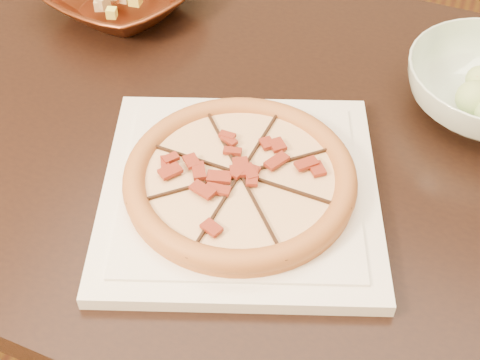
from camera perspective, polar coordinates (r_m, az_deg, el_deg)
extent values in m
cube|color=#37190F|center=(1.60, -0.43, -12.67)|extent=(4.00, 4.00, 0.02)
cube|color=black|center=(0.95, -2.49, 4.84)|extent=(1.30, 0.88, 0.04)
cylinder|color=black|center=(1.63, -15.91, 6.40)|extent=(0.07, 0.07, 0.71)
cube|color=silver|center=(0.82, 0.00, -1.02)|extent=(0.42, 0.42, 0.02)
cube|color=silver|center=(0.81, 0.00, -0.49)|extent=(0.36, 0.36, 0.00)
cylinder|color=#B25D2D|center=(0.80, 0.00, -0.10)|extent=(0.28, 0.28, 0.01)
torus|color=#B25D2D|center=(0.80, 0.00, 0.30)|extent=(0.28, 0.28, 0.03)
cylinder|color=#FFDA8F|center=(0.80, 0.00, 0.25)|extent=(0.23, 0.23, 0.01)
cube|color=black|center=(0.79, 0.00, 0.50)|extent=(0.02, 0.28, 0.01)
cube|color=black|center=(0.79, 0.00, 0.50)|extent=(0.18, 0.21, 0.01)
cube|color=black|center=(0.79, 0.00, 0.50)|extent=(0.28, 0.02, 0.01)
cube|color=black|center=(0.79, 0.00, 0.50)|extent=(0.21, 0.18, 0.01)
cube|color=maroon|center=(0.79, 1.33, 0.22)|extent=(0.02, 0.02, 0.00)
cube|color=maroon|center=(0.79, 3.30, 0.27)|extent=(0.03, 0.02, 0.00)
cube|color=maroon|center=(0.80, 5.13, 1.02)|extent=(0.03, 0.02, 0.00)
cube|color=maroon|center=(0.80, 1.86, 1.16)|extent=(0.03, 0.03, 0.00)
cube|color=maroon|center=(0.81, 3.06, 2.23)|extent=(0.02, 0.03, 0.00)
cube|color=maroon|center=(0.84, 3.45, 3.68)|extent=(0.02, 0.03, 0.00)
cube|color=maroon|center=(0.81, 1.02, 2.28)|extent=(0.02, 0.02, 0.00)
cube|color=maroon|center=(0.83, 0.67, 3.63)|extent=(0.02, 0.03, 0.00)
cube|color=maroon|center=(0.85, -0.60, 4.83)|extent=(0.02, 0.03, 0.00)
cube|color=maroon|center=(0.82, -1.07, 2.67)|extent=(0.03, 0.03, 0.00)
cube|color=maroon|center=(0.83, -2.79, 3.41)|extent=(0.03, 0.02, 0.00)
cube|color=maroon|center=(0.80, -1.38, 1.45)|extent=(0.03, 0.02, 0.00)
cube|color=maroon|center=(0.81, -3.29, 1.71)|extent=(0.02, 0.02, 0.00)
cube|color=maroon|center=(0.80, -5.41, 1.27)|extent=(0.03, 0.02, 0.00)
cube|color=maroon|center=(0.79, -2.36, 0.48)|extent=(0.03, 0.02, 0.00)
cube|color=maroon|center=(0.78, -4.03, -0.45)|extent=(0.03, 0.03, 0.00)
cube|color=maroon|center=(0.76, -5.17, -2.02)|extent=(0.02, 0.03, 0.00)
cube|color=maroon|center=(0.77, -1.90, -1.02)|extent=(0.02, 0.03, 0.00)
cube|color=maroon|center=(0.75, -2.07, -2.66)|extent=(0.02, 0.02, 0.00)
cube|color=maroon|center=(0.78, -0.26, -0.51)|extent=(0.02, 0.03, 0.00)
cube|color=maroon|center=(0.76, 0.37, -1.94)|extent=(0.02, 0.03, 0.00)
cube|color=maroon|center=(0.74, 2.02, -3.17)|extent=(0.03, 0.03, 0.00)
cube|color=maroon|center=(0.77, 1.29, -0.63)|extent=(0.03, 0.02, 0.00)
cube|color=maroon|center=(0.77, 3.22, -1.24)|extent=(0.03, 0.02, 0.00)
sphere|color=#BFD998|center=(0.92, 19.41, 9.17)|extent=(0.04, 0.04, 0.04)
cube|color=#E34711|center=(0.93, 19.56, 9.10)|extent=(0.02, 0.02, 0.01)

